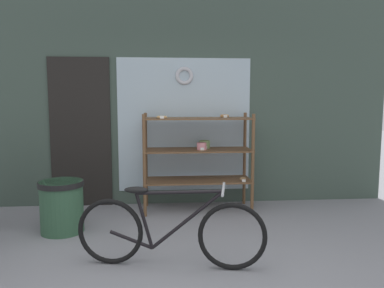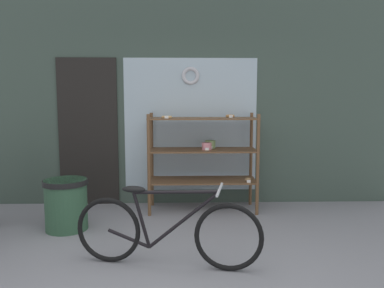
{
  "view_description": "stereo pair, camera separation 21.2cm",
  "coord_description": "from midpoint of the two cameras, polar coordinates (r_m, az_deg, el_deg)",
  "views": [
    {
      "loc": [
        -0.14,
        -2.65,
        1.51
      ],
      "look_at": [
        0.18,
        1.13,
        1.06
      ],
      "focal_mm": 35.0,
      "sensor_mm": 36.0,
      "label": 1
    },
    {
      "loc": [
        0.07,
        -2.66,
        1.51
      ],
      "look_at": [
        0.18,
        1.13,
        1.06
      ],
      "focal_mm": 35.0,
      "sensor_mm": 36.0,
      "label": 2
    }
  ],
  "objects": [
    {
      "name": "storefront_facade",
      "position": [
        5.43,
        -4.77,
        10.61
      ],
      "size": [
        6.39,
        0.13,
        3.85
      ],
      "color": "#3D4C42",
      "rests_on": "ground_plane"
    },
    {
      "name": "display_case",
      "position": [
        5.08,
        -0.26,
        -1.1
      ],
      "size": [
        1.46,
        0.53,
        1.33
      ],
      "color": "brown",
      "rests_on": "ground_plane"
    },
    {
      "name": "bicycle",
      "position": [
        3.47,
        -5.28,
        -13.08
      ],
      "size": [
        1.71,
        0.51,
        0.75
      ],
      "rotation": [
        0.0,
        0.0,
        -0.2
      ],
      "color": "black",
      "rests_on": "ground_plane"
    },
    {
      "name": "trash_bin",
      "position": [
        4.6,
        -20.51,
        -8.61
      ],
      "size": [
        0.51,
        0.51,
        0.6
      ],
      "color": "#2D5138",
      "rests_on": "ground_plane"
    }
  ]
}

